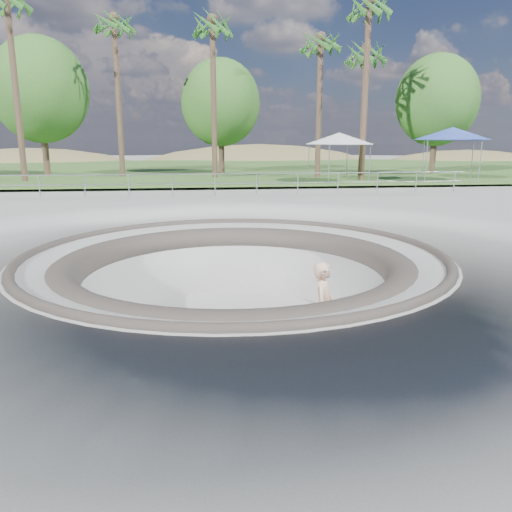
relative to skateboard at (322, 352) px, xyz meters
name	(u,v)px	position (x,y,z in m)	size (l,w,h in m)	color
ground	(234,254)	(-1.77, 1.89, 1.84)	(180.00, 180.00, 0.00)	#AEADA9
skate_bowl	(235,324)	(-1.77, 1.89, 0.01)	(14.00, 14.00, 4.10)	#AEADA9
grass_strip	(206,169)	(-1.77, 35.89, 2.06)	(180.00, 36.00, 0.12)	#355C25
distant_hills	(231,212)	(2.01, 59.07, -5.18)	(103.20, 45.00, 28.60)	olive
safety_railing	(215,184)	(-1.77, 13.89, 2.53)	(25.00, 0.06, 1.03)	gray
skateboard	(322,352)	(0.00, 0.00, 0.00)	(0.82, 0.41, 0.08)	brown
skater	(323,308)	(0.00, 0.00, 1.02)	(0.73, 0.48, 2.01)	beige
canopy_white	(339,139)	(5.94, 19.89, 4.64)	(5.56, 5.56, 2.88)	gray
canopy_blue	(452,134)	(13.06, 19.89, 4.94)	(5.94, 5.94, 3.22)	gray
palm_a	(7,6)	(-13.05, 22.23, 11.95)	(2.60, 2.60, 11.41)	brown
palm_b	(114,28)	(-7.65, 25.55, 11.59)	(2.60, 2.60, 11.02)	brown
palm_c	(212,30)	(-1.38, 23.91, 11.33)	(2.60, 2.60, 10.74)	brown
palm_d	(321,46)	(5.54, 23.57, 10.44)	(2.60, 2.60, 9.77)	brown
palm_e	(369,13)	(7.72, 20.80, 11.87)	(2.60, 2.60, 11.33)	brown
palm_f	(366,57)	(8.36, 22.87, 9.74)	(2.60, 2.60, 9.02)	brown
bushy_tree_left	(40,90)	(-13.21, 27.62, 7.92)	(6.60, 6.00, 9.53)	brown
bushy_tree_mid	(221,103)	(-0.68, 28.89, 7.27)	(5.88, 5.35, 8.48)	brown
bushy_tree_right	(437,100)	(14.92, 26.04, 7.37)	(5.99, 5.45, 8.64)	brown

